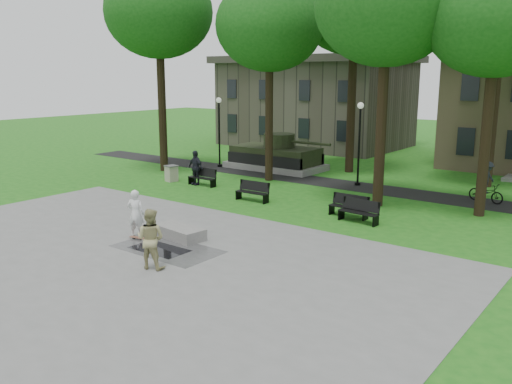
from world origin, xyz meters
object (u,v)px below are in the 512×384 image
(cyclist, at_px, (487,186))
(trash_bin, at_px, (171,173))
(friend_watching, at_px, (151,239))
(park_bench_0, at_px, (203,176))
(skateboarder, at_px, (136,214))
(concrete_block, at_px, (179,232))

(cyclist, height_order, trash_bin, cyclist)
(friend_watching, height_order, park_bench_0, friend_watching)
(skateboarder, distance_m, cyclist, 17.25)
(friend_watching, relative_size, trash_bin, 2.09)
(park_bench_0, bearing_deg, friend_watching, -54.51)
(trash_bin, bearing_deg, friend_watching, -46.48)
(friend_watching, distance_m, cyclist, 17.68)
(concrete_block, bearing_deg, park_bench_0, 127.61)
(skateboarder, bearing_deg, trash_bin, -73.80)
(concrete_block, height_order, friend_watching, friend_watching)
(friend_watching, relative_size, cyclist, 0.98)
(cyclist, bearing_deg, trash_bin, 124.46)
(cyclist, xyz_separation_m, trash_bin, (-16.39, -5.77, -0.35))
(concrete_block, xyz_separation_m, park_bench_0, (-6.25, 8.12, 0.28))
(friend_watching, bearing_deg, park_bench_0, -71.89)
(skateboarder, distance_m, friend_watching, 3.64)
(concrete_block, height_order, trash_bin, trash_bin)
(concrete_block, bearing_deg, friend_watching, -60.12)
(skateboarder, distance_m, trash_bin, 11.42)
(concrete_block, distance_m, park_bench_0, 10.25)
(trash_bin, bearing_deg, concrete_block, -42.53)
(park_bench_0, bearing_deg, trash_bin, -174.12)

